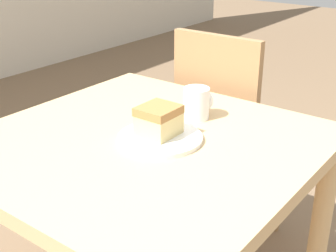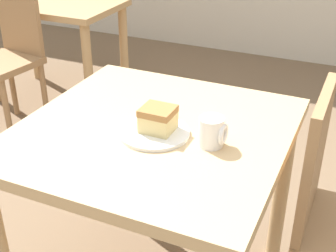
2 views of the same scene
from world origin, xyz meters
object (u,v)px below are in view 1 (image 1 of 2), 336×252
at_px(chair_near_window, 227,136).
at_px(plate, 160,138).
at_px(coffee_mug, 197,103).
at_px(cake_slice, 159,120).
at_px(dining_table_near, 145,176).

xyz_separation_m(chair_near_window, plate, (-0.59, -0.13, 0.24)).
bearing_deg(coffee_mug, cake_slice, 179.89).
height_order(dining_table_near, chair_near_window, chair_near_window).
bearing_deg(cake_slice, dining_table_near, 137.98).
bearing_deg(dining_table_near, plate, -59.92).
bearing_deg(plate, coffee_mug, 3.20).
relative_size(dining_table_near, coffee_mug, 9.30).
distance_m(dining_table_near, plate, 0.13).
bearing_deg(cake_slice, coffee_mug, -0.11).
bearing_deg(cake_slice, plate, -124.91).
bearing_deg(coffee_mug, dining_table_near, 172.79).
bearing_deg(plate, cake_slice, 55.09).
relative_size(chair_near_window, plate, 4.06).
distance_m(cake_slice, coffee_mug, 0.18).
distance_m(plate, cake_slice, 0.05).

